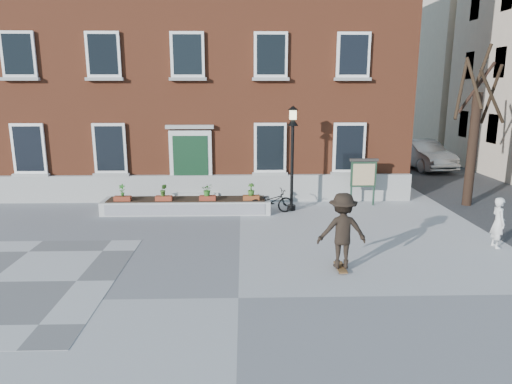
{
  "coord_description": "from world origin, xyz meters",
  "views": [
    {
      "loc": [
        0.14,
        -9.35,
        4.55
      ],
      "look_at": [
        0.5,
        4.0,
        1.5
      ],
      "focal_mm": 32.0,
      "sensor_mm": 36.0,
      "label": 1
    }
  ],
  "objects_px": {
    "bicycle": "(271,202)",
    "bystander": "(498,223)",
    "lamp_post": "(292,144)",
    "skateboarder": "(342,231)",
    "notice_board": "(363,174)",
    "parked_car": "(422,154)"
  },
  "relations": [
    {
      "from": "bicycle",
      "to": "bystander",
      "type": "bearing_deg",
      "value": -135.36
    },
    {
      "from": "bystander",
      "to": "lamp_post",
      "type": "distance_m",
      "value": 7.26
    },
    {
      "from": "lamp_post",
      "to": "skateboarder",
      "type": "bearing_deg",
      "value": -83.53
    },
    {
      "from": "notice_board",
      "to": "skateboarder",
      "type": "xyz_separation_m",
      "value": [
        -2.22,
        -6.52,
        -0.22
      ]
    },
    {
      "from": "bystander",
      "to": "skateboarder",
      "type": "distance_m",
      "value": 5.14
    },
    {
      "from": "lamp_post",
      "to": "notice_board",
      "type": "height_order",
      "value": "lamp_post"
    },
    {
      "from": "bicycle",
      "to": "lamp_post",
      "type": "xyz_separation_m",
      "value": [
        0.82,
        0.45,
        2.09
      ]
    },
    {
      "from": "bystander",
      "to": "lamp_post",
      "type": "bearing_deg",
      "value": 54.44
    },
    {
      "from": "bicycle",
      "to": "lamp_post",
      "type": "distance_m",
      "value": 2.29
    },
    {
      "from": "bicycle",
      "to": "lamp_post",
      "type": "height_order",
      "value": "lamp_post"
    },
    {
      "from": "bystander",
      "to": "notice_board",
      "type": "distance_m",
      "value": 5.66
    },
    {
      "from": "bystander",
      "to": "bicycle",
      "type": "bearing_deg",
      "value": 61.06
    },
    {
      "from": "notice_board",
      "to": "skateboarder",
      "type": "height_order",
      "value": "skateboarder"
    },
    {
      "from": "parked_car",
      "to": "skateboarder",
      "type": "relative_size",
      "value": 2.47
    },
    {
      "from": "lamp_post",
      "to": "parked_car",
      "type": "bearing_deg",
      "value": 46.99
    },
    {
      "from": "bystander",
      "to": "lamp_post",
      "type": "relative_size",
      "value": 0.38
    },
    {
      "from": "parked_car",
      "to": "lamp_post",
      "type": "relative_size",
      "value": 1.26
    },
    {
      "from": "parked_car",
      "to": "bystander",
      "type": "height_order",
      "value": "parked_car"
    },
    {
      "from": "parked_car",
      "to": "skateboarder",
      "type": "distance_m",
      "value": 16.88
    },
    {
      "from": "bystander",
      "to": "notice_board",
      "type": "relative_size",
      "value": 0.8
    },
    {
      "from": "parked_car",
      "to": "lamp_post",
      "type": "height_order",
      "value": "lamp_post"
    },
    {
      "from": "parked_car",
      "to": "skateboarder",
      "type": "xyz_separation_m",
      "value": [
        -7.82,
        -14.96,
        0.22
      ]
    }
  ]
}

